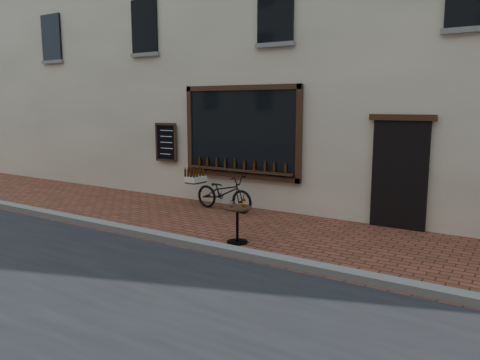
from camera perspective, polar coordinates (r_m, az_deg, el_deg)
The scene contains 5 objects.
ground at distance 7.87m, azimuth -1.75°, elevation -9.42°, with size 90.00×90.00×0.00m, color #5B2F1D.
kerb at distance 8.01m, azimuth -0.94°, elevation -8.64°, with size 90.00×0.25×0.12m, color slate.
shop_building at distance 13.56m, azimuth 14.82°, elevation 19.46°, with size 28.00×6.20×10.00m.
cargo_bicycle at distance 11.19m, azimuth -2.10°, elevation -1.48°, with size 1.97×0.69×0.92m.
bistro_table at distance 8.55m, azimuth -0.31°, elevation -4.55°, with size 0.53×0.53×0.90m.
Camera 1 is at (4.23, -6.15, 2.51)m, focal length 35.00 mm.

